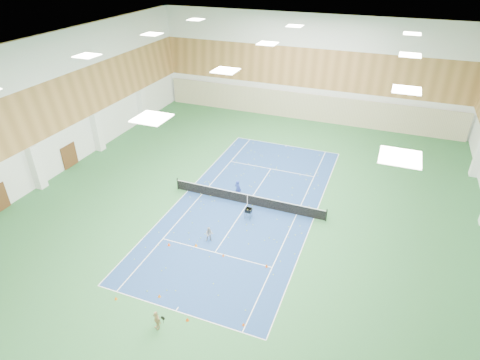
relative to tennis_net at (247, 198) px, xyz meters
name	(u,v)px	position (x,y,z in m)	size (l,w,h in m)	color
ground	(247,204)	(0.00, 0.00, -0.55)	(40.00, 40.00, 0.00)	#2C6735
room_shell	(248,137)	(0.00, 0.00, 5.45)	(36.00, 40.00, 12.00)	white
wood_cladding	(248,111)	(0.00, 0.00, 7.45)	(36.00, 40.00, 8.00)	#AB773F
ceiling_light_grid	(249,55)	(0.00, 0.00, 11.37)	(21.40, 25.40, 0.06)	white
court_surface	(247,204)	(0.00, 0.00, -0.55)	(10.97, 23.77, 0.01)	navy
tennis_balls_scatter	(247,204)	(0.00, 0.00, -0.50)	(10.57, 22.77, 0.07)	#B8D925
tennis_net	(247,198)	(0.00, 0.00, 0.00)	(12.80, 0.10, 1.10)	black
back_curtain	(305,107)	(0.00, 19.75, 1.05)	(35.40, 0.16, 3.20)	#C6B793
door_left_b	(69,156)	(-17.92, 0.00, 0.55)	(0.08, 1.80, 2.20)	#593319
coach	(238,189)	(-1.07, 0.60, 0.29)	(0.61, 0.40, 1.68)	#213698
child_court	(209,234)	(-0.89, -5.36, 0.03)	(0.56, 0.44, 1.15)	#9998A0
child_apron	(157,320)	(-0.36, -13.26, 0.08)	(0.74, 0.31, 1.26)	tan
ball_cart	(248,213)	(0.74, -1.77, -0.11)	(0.51, 0.51, 0.88)	black
cone_svc_a	(169,244)	(-3.33, -6.89, -0.43)	(0.21, 0.21, 0.24)	#F94D0D
cone_svc_b	(196,245)	(-1.53, -6.26, -0.43)	(0.22, 0.22, 0.24)	orange
cone_svc_c	(223,255)	(0.68, -6.53, -0.45)	(0.19, 0.19, 0.21)	#F95B0D
cone_svc_d	(267,266)	(3.75, -6.47, -0.44)	(0.21, 0.21, 0.23)	#D94C0B
cone_base_a	(116,298)	(-3.77, -12.40, -0.45)	(0.18, 0.18, 0.20)	orange
cone_base_b	(159,296)	(-1.45, -11.29, -0.44)	(0.20, 0.20, 0.22)	orange
cone_base_c	(187,319)	(0.94, -12.24, -0.44)	(0.20, 0.20, 0.22)	#EC520C
cone_base_d	(244,324)	(4.01, -11.40, -0.45)	(0.18, 0.18, 0.20)	#E5530C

